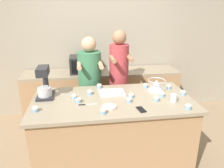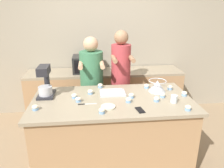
% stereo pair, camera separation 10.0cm
% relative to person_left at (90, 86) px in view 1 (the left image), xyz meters
% --- Properties ---
extents(ground_plane, '(16.00, 16.00, 0.00)m').
position_rel_person_left_xyz_m(ground_plane, '(0.24, -0.76, -0.84)').
color(ground_plane, '#937A5B').
extents(back_wall, '(10.00, 0.06, 2.70)m').
position_rel_person_left_xyz_m(back_wall, '(0.24, 0.94, 0.51)').
color(back_wall, gray).
rests_on(back_wall, ground_plane).
extents(island_counter, '(1.98, 1.01, 0.94)m').
position_rel_person_left_xyz_m(island_counter, '(0.24, -0.76, -0.37)').
color(island_counter, '#A87F56').
rests_on(island_counter, ground_plane).
extents(back_counter, '(2.80, 0.60, 0.91)m').
position_rel_person_left_xyz_m(back_counter, '(0.24, 0.59, -0.39)').
color(back_counter, '#A87F56').
rests_on(back_counter, ground_plane).
extents(person_left, '(0.37, 0.52, 1.61)m').
position_rel_person_left_xyz_m(person_left, '(0.00, 0.00, 0.00)').
color(person_left, brown).
rests_on(person_left, ground_plane).
extents(person_right, '(0.32, 0.49, 1.70)m').
position_rel_person_left_xyz_m(person_right, '(0.45, -0.00, 0.07)').
color(person_right, brown).
rests_on(person_right, ground_plane).
extents(stand_mixer, '(0.20, 0.30, 0.40)m').
position_rel_person_left_xyz_m(stand_mixer, '(-0.59, -0.57, 0.28)').
color(stand_mixer, '#232328').
rests_on(stand_mixer, island_counter).
extents(mixing_bowl, '(0.24, 0.24, 0.16)m').
position_rel_person_left_xyz_m(mixing_bowl, '(0.87, -0.57, 0.18)').
color(mixing_bowl, '#BCBCC1').
rests_on(mixing_bowl, island_counter).
extents(baking_tray, '(0.33, 0.23, 0.04)m').
position_rel_person_left_xyz_m(baking_tray, '(0.26, -0.59, 0.12)').
color(baking_tray, '#BCBCC1').
rests_on(baking_tray, island_counter).
extents(microwave_oven, '(0.49, 0.39, 0.29)m').
position_rel_person_left_xyz_m(microwave_oven, '(-0.07, 0.59, 0.21)').
color(microwave_oven, black).
rests_on(microwave_oven, back_counter).
extents(cell_phone, '(0.09, 0.15, 0.01)m').
position_rel_person_left_xyz_m(cell_phone, '(0.51, -1.10, 0.11)').
color(cell_phone, black).
rests_on(cell_phone, island_counter).
extents(drinking_glass, '(0.08, 0.08, 0.09)m').
position_rel_person_left_xyz_m(drinking_glass, '(0.96, -0.93, 0.15)').
color(drinking_glass, silver).
rests_on(drinking_glass, island_counter).
extents(small_plate, '(0.17, 0.17, 0.02)m').
position_rel_person_left_xyz_m(small_plate, '(0.17, -0.99, 0.11)').
color(small_plate, beige).
rests_on(small_plate, island_counter).
extents(knife, '(0.22, 0.02, 0.01)m').
position_rel_person_left_xyz_m(knife, '(-0.08, -0.88, 0.11)').
color(knife, '#BCBCC1').
rests_on(knife, island_counter).
extents(cupcake_0, '(0.07, 0.07, 0.06)m').
position_rel_person_left_xyz_m(cupcake_0, '(0.11, -0.35, 0.13)').
color(cupcake_0, '#759EC6').
rests_on(cupcake_0, island_counter).
extents(cupcake_1, '(0.07, 0.07, 0.06)m').
position_rel_person_left_xyz_m(cupcake_1, '(0.48, -0.75, 0.13)').
color(cupcake_1, '#759EC6').
rests_on(cupcake_1, island_counter).
extents(cupcake_2, '(0.07, 0.07, 0.06)m').
position_rel_person_left_xyz_m(cupcake_2, '(-0.17, -0.80, 0.13)').
color(cupcake_2, '#759EC6').
rests_on(cupcake_2, island_counter).
extents(cupcake_3, '(0.07, 0.07, 0.06)m').
position_rel_person_left_xyz_m(cupcake_3, '(0.09, -1.13, 0.13)').
color(cupcake_3, '#759EC6').
rests_on(cupcake_3, island_counter).
extents(cupcake_4, '(0.07, 0.07, 0.06)m').
position_rel_person_left_xyz_m(cupcake_4, '(0.42, -0.88, 0.13)').
color(cupcake_4, '#759EC6').
rests_on(cupcake_4, island_counter).
extents(cupcake_5, '(0.07, 0.07, 0.06)m').
position_rel_person_left_xyz_m(cupcake_5, '(-0.03, -0.57, 0.13)').
color(cupcake_5, '#759EC6').
rests_on(cupcake_5, island_counter).
extents(cupcake_6, '(0.07, 0.07, 0.06)m').
position_rel_person_left_xyz_m(cupcake_6, '(0.76, -0.43, 0.13)').
color(cupcake_6, '#759EC6').
rests_on(cupcake_6, island_counter).
extents(cupcake_7, '(0.07, 0.07, 0.06)m').
position_rel_person_left_xyz_m(cupcake_7, '(-0.64, -0.97, 0.13)').
color(cupcake_7, '#759EC6').
rests_on(cupcake_7, island_counter).
extents(cupcake_8, '(0.07, 0.07, 0.06)m').
position_rel_person_left_xyz_m(cupcake_8, '(1.04, -1.15, 0.13)').
color(cupcake_8, '#759EC6').
rests_on(cupcake_8, island_counter).
extents(cupcake_9, '(0.07, 0.07, 0.06)m').
position_rel_person_left_xyz_m(cupcake_9, '(0.76, -0.89, 0.13)').
color(cupcake_9, '#759EC6').
rests_on(cupcake_9, island_counter).
extents(cupcake_10, '(0.07, 0.07, 0.06)m').
position_rel_person_left_xyz_m(cupcake_10, '(1.07, -0.52, 0.13)').
color(cupcake_10, '#759EC6').
rests_on(cupcake_10, island_counter).
extents(cupcake_11, '(0.07, 0.07, 0.06)m').
position_rel_person_left_xyz_m(cupcake_11, '(-0.23, -0.68, 0.13)').
color(cupcake_11, '#759EC6').
rests_on(cupcake_11, island_counter).
extents(cupcake_12, '(0.07, 0.07, 0.06)m').
position_rel_person_left_xyz_m(cupcake_12, '(0.88, -0.77, 0.13)').
color(cupcake_12, '#759EC6').
rests_on(cupcake_12, island_counter).
extents(cupcake_13, '(0.07, 0.07, 0.06)m').
position_rel_person_left_xyz_m(cupcake_13, '(1.17, -0.75, 0.13)').
color(cupcake_13, '#759EC6').
rests_on(cupcake_13, island_counter).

